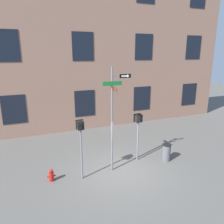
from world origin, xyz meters
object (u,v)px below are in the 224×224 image
Objects in this scene: pedestrian_signal_left at (81,134)px; fire_hydrant at (51,175)px; street_sign_pole at (113,112)px; trash_bin at (166,152)px; pedestrian_signal_right at (138,124)px.

pedestrian_signal_left reaches higher than fire_hydrant.
fire_hydrant is at bearing 166.75° from pedestrian_signal_left.
pedestrian_signal_left is 2.35m from fire_hydrant.
pedestrian_signal_left is 4.85× the size of fire_hydrant.
street_sign_pole reaches higher than fire_hydrant.
pedestrian_signal_left is at bearing -13.25° from fire_hydrant.
trash_bin is at bearing -2.72° from street_sign_pole.
trash_bin is at bearing -23.20° from pedestrian_signal_right.
street_sign_pole is 3.92m from trash_bin.
pedestrian_signal_right is (3.21, 0.64, -0.12)m from pedestrian_signal_left.
pedestrian_signal_right is (1.59, 0.47, -0.91)m from street_sign_pole.
trash_bin is (5.99, -0.29, 0.18)m from fire_hydrant.
pedestrian_signal_left reaches higher than trash_bin.
trash_bin is at bearing -2.79° from fire_hydrant.
pedestrian_signal_right reaches higher than trash_bin.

